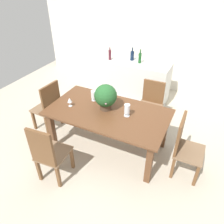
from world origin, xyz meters
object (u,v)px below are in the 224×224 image
Objects in this scene: dining_table at (108,117)px; chair_foot_end at (184,144)px; chair_far_right at (151,102)px; crystal_vase_left at (127,109)px; wine_bottle_green at (110,55)px; kitchen_counter at (128,79)px; wine_bottle_clear at (132,56)px; crystal_vase_center_near at (94,95)px; flower_centerpiece at (106,96)px; wine_glass at (70,100)px; wine_bottle_amber at (140,58)px; chair_near_left at (48,153)px; chair_head_end at (49,105)px.

dining_table is 1.25m from chair_foot_end.
chair_far_right is 1.06m from crystal_vase_left.
kitchen_counter is at bearing 22.36° from wine_bottle_green.
crystal_vase_left is 1.93m from wine_bottle_clear.
chair_far_right is at bearing 44.38° from crystal_vase_center_near.
flower_centerpiece is (-0.07, 0.05, 0.35)m from dining_table.
wine_bottle_amber is at bearing 74.12° from wine_glass.
crystal_vase_left is 0.74× the size of wine_bottle_clear.
crystal_vase_center_near is at bearing 154.06° from flower_centerpiece.
wine_bottle_amber is at bearing -22.34° from wine_bottle_clear.
chair_far_right is (0.87, 2.01, -0.04)m from chair_near_left.
crystal_vase_left is 0.75× the size of wine_bottle_green.
wine_bottle_amber is at bearing 37.00° from chair_foot_end.
chair_far_right is at bearing 61.87° from flower_centerpiece.
dining_table is at bearing -117.48° from chair_near_left.
wine_bottle_amber is 0.68m from wine_bottle_green.
flower_centerpiece is at bearing -119.14° from chair_far_right.
chair_head_end is 2.27× the size of flower_centerpiece.
kitchen_counter is (0.86, 1.80, -0.07)m from chair_head_end.
chair_near_left reaches higher than kitchen_counter.
chair_foot_end is at bearing 93.69° from chair_head_end.
flower_centerpiece is 2.35× the size of crystal_vase_center_near.
chair_head_end is at bearing -55.35° from chair_near_left.
wine_bottle_clear is (0.11, 2.84, 0.50)m from chair_near_left.
kitchen_counter is at bearing 100.41° from flower_centerpiece.
chair_near_left is 1.96m from chair_foot_end.
dining_table is 0.69m from wine_glass.
chair_near_left is at bearing -92.64° from crystal_vase_center_near.
wine_bottle_green reaches higher than chair_far_right.
chair_near_left reaches higher than crystal_vase_left.
wine_bottle_green is at bearing 114.14° from flower_centerpiece.
crystal_vase_center_near is 1.50m from wine_bottle_green.
crystal_vase_left is (-0.92, 0.02, 0.33)m from chair_foot_end.
wine_bottle_amber reaches higher than flower_centerpiece.
flower_centerpiece is at bearing 96.46° from chair_head_end.
wine_bottle_clear reaches higher than wine_glass.
wine_glass is at bearing -80.92° from chair_near_left.
crystal_vase_left is (0.32, 0.02, 0.23)m from dining_table.
wine_bottle_clear is at bearing 80.69° from wine_glass.
chair_head_end is 4.70× the size of crystal_vase_left.
flower_centerpiece reaches higher than chair_foot_end.
chair_far_right is at bearing 83.24° from crystal_vase_left.
crystal_vase_center_near reaches higher than chair_far_right.
chair_far_right is 1.07m from wine_bottle_amber.
dining_table is 10.64× the size of crystal_vase_center_near.
chair_head_end is 1.00× the size of chair_foot_end.
chair_far_right is 2.10× the size of flower_centerpiece.
chair_near_left reaches higher than dining_table.
chair_foot_end reaches higher than crystal_vase_center_near.
crystal_vase_left is (0.39, -0.04, -0.11)m from flower_centerpiece.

